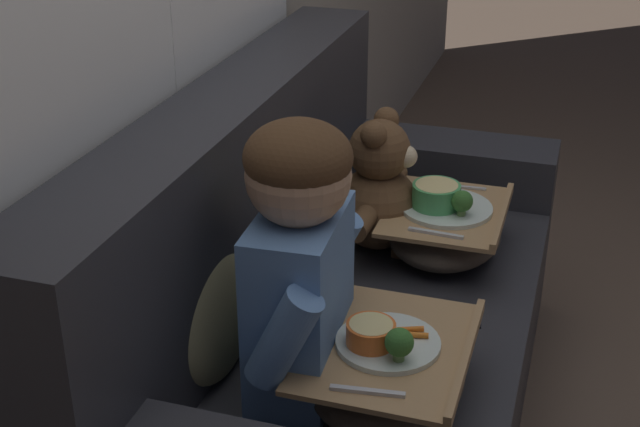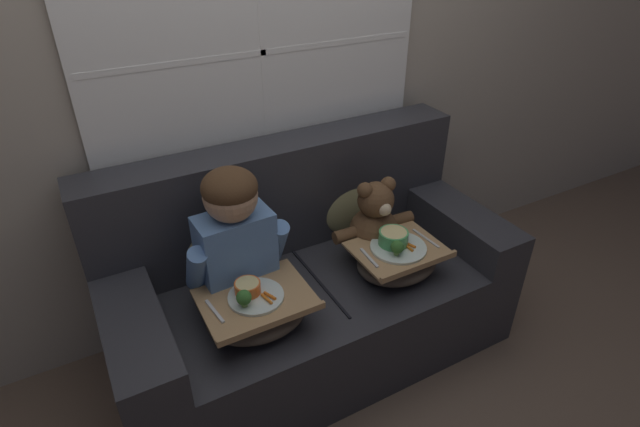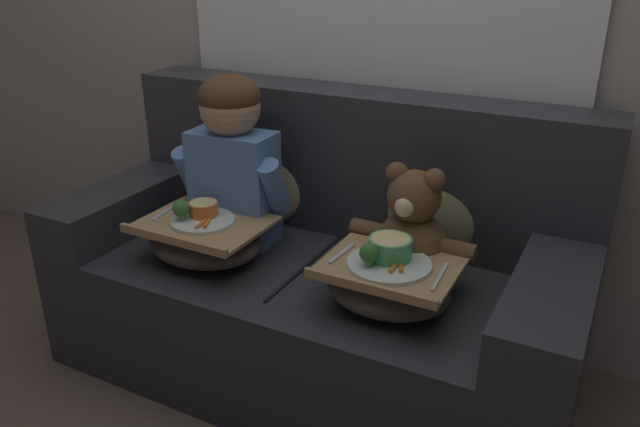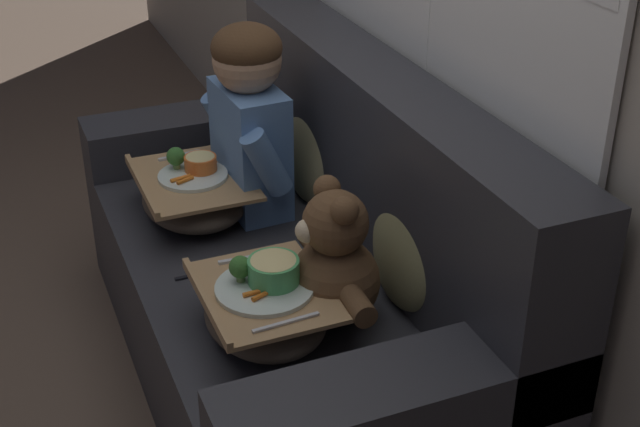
% 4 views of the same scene
% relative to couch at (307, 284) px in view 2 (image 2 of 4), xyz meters
% --- Properties ---
extents(ground_plane, '(14.00, 14.00, 0.00)m').
position_rel_couch_xyz_m(ground_plane, '(0.00, -0.07, -0.35)').
color(ground_plane, brown).
extents(wall_back_with_window, '(8.00, 0.08, 2.60)m').
position_rel_couch_xyz_m(wall_back_with_window, '(0.00, 0.42, 0.95)').
color(wall_back_with_window, '#A89E8E').
rests_on(wall_back_with_window, ground_plane).
extents(couch, '(1.79, 0.85, 0.97)m').
position_rel_couch_xyz_m(couch, '(0.00, 0.00, 0.00)').
color(couch, '#2D2D33').
rests_on(couch, ground_plane).
extents(throw_pillow_behind_child, '(0.38, 0.18, 0.40)m').
position_rel_couch_xyz_m(throw_pillow_behind_child, '(-0.34, 0.17, 0.28)').
color(throw_pillow_behind_child, tan).
rests_on(throw_pillow_behind_child, couch).
extents(throw_pillow_behind_teddy, '(0.36, 0.17, 0.37)m').
position_rel_couch_xyz_m(throw_pillow_behind_teddy, '(0.34, 0.17, 0.28)').
color(throw_pillow_behind_teddy, '#898456').
rests_on(throw_pillow_behind_teddy, couch).
extents(child_figure, '(0.43, 0.21, 0.60)m').
position_rel_couch_xyz_m(child_figure, '(-0.34, -0.04, 0.43)').
color(child_figure, '#5B84BC').
rests_on(child_figure, couch).
extents(teddy_bear, '(0.42, 0.29, 0.39)m').
position_rel_couch_xyz_m(teddy_bear, '(0.34, -0.05, 0.26)').
color(teddy_bear, brown).
rests_on(teddy_bear, couch).
extents(lap_tray_child, '(0.42, 0.34, 0.22)m').
position_rel_couch_xyz_m(lap_tray_child, '(-0.34, -0.23, 0.17)').
color(lap_tray_child, '#473D33').
rests_on(lap_tray_child, child_figure).
extents(lap_tray_teddy, '(0.39, 0.31, 0.22)m').
position_rel_couch_xyz_m(lap_tray_teddy, '(0.34, -0.23, 0.18)').
color(lap_tray_teddy, '#473D33').
rests_on(lap_tray_teddy, teddy_bear).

